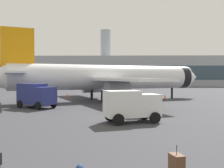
% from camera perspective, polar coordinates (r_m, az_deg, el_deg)
% --- Properties ---
extents(airplane_at_gate, '(33.91, 31.16, 10.50)m').
position_cam_1_polar(airplane_at_gate, '(41.57, -1.01, 1.42)').
color(airplane_at_gate, white).
rests_on(airplane_at_gate, ground).
extents(service_truck, '(5.21, 4.52, 2.90)m').
position_cam_1_polar(service_truck, '(33.05, -16.01, -2.19)').
color(service_truck, navy).
rests_on(service_truck, ground).
extents(cargo_van, '(4.81, 3.48, 2.60)m').
position_cam_1_polar(cargo_van, '(21.61, 4.17, -4.44)').
color(cargo_van, white).
rests_on(cargo_van, ground).
extents(safety_cone_near, '(0.44, 0.44, 0.82)m').
position_cam_1_polar(safety_cone_near, '(45.26, 11.33, -2.73)').
color(safety_cone_near, '#F2590C').
rests_on(safety_cone_near, ground).
extents(safety_cone_mid, '(0.44, 0.44, 0.65)m').
position_cam_1_polar(safety_cone_mid, '(51.35, -9.62, -2.33)').
color(safety_cone_mid, '#F2590C').
rests_on(safety_cone_mid, ground).
extents(rolling_suitcase, '(0.56, 0.72, 1.10)m').
position_cam_1_polar(rolling_suitcase, '(10.75, 13.73, -16.29)').
color(rolling_suitcase, brown).
rests_on(rolling_suitcase, ground).
extents(terminal_building, '(108.87, 21.59, 24.30)m').
position_cam_1_polar(terminal_building, '(115.59, -2.43, 2.70)').
color(terminal_building, '#9EA3AD').
rests_on(terminal_building, ground).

